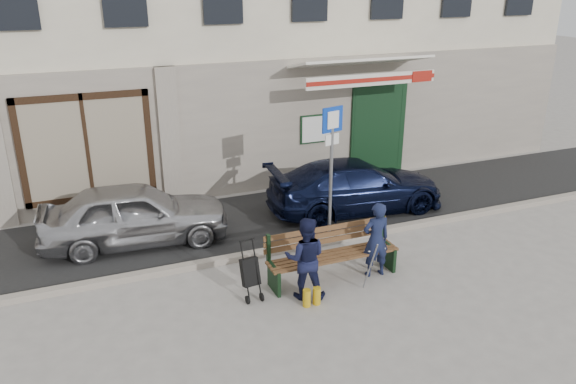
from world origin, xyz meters
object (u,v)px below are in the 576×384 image
car_navy (356,186)px  man (376,240)px  car_silver (135,214)px  bench (331,255)px  woman (305,258)px  parking_sign (332,151)px  stroller (250,273)px

car_navy → man: (-1.14, -2.81, 0.11)m
car_silver → bench: size_ratio=1.53×
bench → woman: (-0.65, -0.37, 0.26)m
parking_sign → car_navy: bearing=25.6°
bench → stroller: bearing=-178.1°
bench → man: man is taller
parking_sign → man: bearing=-105.1°
woman → stroller: 0.95m
parking_sign → man: parking_sign is taller
car_navy → parking_sign: 1.91m
car_silver → bench: car_silver is taller
parking_sign → woman: bearing=-140.1°
woman → stroller: bearing=3.2°
car_navy → stroller: car_navy is taller
car_navy → bench: 3.27m
stroller → woman: bearing=-27.2°
car_silver → woman: bearing=-138.9°
car_silver → man: size_ratio=2.63×
car_navy → woman: woman is taller
car_silver → bench: bearing=-128.3°
bench → woman: 0.80m
car_silver → stroller: bearing=-147.8°
car_silver → parking_sign: parking_sign is taller
parking_sign → bench: (-0.81, -1.68, -1.35)m
man → woman: size_ratio=0.98×
bench → car_silver: bearing=136.8°
parking_sign → bench: parking_sign is taller
man → stroller: bearing=-0.3°
man → car_silver: bearing=-35.4°
car_silver → man: 4.79m
car_navy → man: 3.03m
bench → man: bearing=-12.6°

